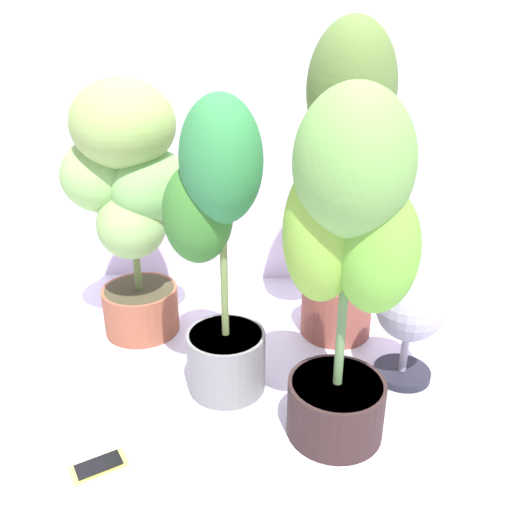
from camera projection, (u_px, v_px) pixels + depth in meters
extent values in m
plane|color=silver|center=(229.00, 405.00, 1.64)|extent=(8.00, 8.00, 0.00)
cube|color=silver|center=(244.00, 31.00, 2.01)|extent=(3.20, 0.01, 2.00)
cylinder|color=#944B3E|center=(336.00, 306.00, 1.97)|extent=(0.25, 0.25, 0.21)
cylinder|color=#3F2B18|center=(338.00, 282.00, 1.93)|extent=(0.23, 0.23, 0.02)
cylinder|color=#61704B|center=(345.00, 178.00, 1.78)|extent=(0.02, 0.02, 0.73)
ellipsoid|color=#527032|center=(351.00, 89.00, 1.66)|extent=(0.39, 0.39, 0.42)
ellipsoid|color=#558335|center=(326.00, 149.00, 1.76)|extent=(0.21, 0.19, 0.32)
cylinder|color=slate|center=(226.00, 360.00, 1.68)|extent=(0.24, 0.24, 0.19)
cylinder|color=#422A18|center=(226.00, 336.00, 1.65)|extent=(0.22, 0.22, 0.02)
cylinder|color=olive|center=(223.00, 241.00, 1.52)|extent=(0.02, 0.02, 0.60)
ellipsoid|color=#2D7B3F|center=(221.00, 160.00, 1.43)|extent=(0.29, 0.30, 0.34)
ellipsoid|color=#327128|center=(198.00, 214.00, 1.51)|extent=(0.26, 0.26, 0.29)
cylinder|color=#2E1E1D|center=(335.00, 407.00, 1.51)|extent=(0.26, 0.26, 0.16)
cylinder|color=#432C22|center=(337.00, 385.00, 1.48)|extent=(0.24, 0.24, 0.02)
cylinder|color=#5A814A|center=(346.00, 268.00, 1.33)|extent=(0.02, 0.02, 0.68)
ellipsoid|color=#689F48|center=(354.00, 163.00, 1.23)|extent=(0.30, 0.31, 0.36)
ellipsoid|color=#78B037|center=(323.00, 232.00, 1.32)|extent=(0.22, 0.22, 0.37)
ellipsoid|color=#67B037|center=(378.00, 251.00, 1.29)|extent=(0.22, 0.20, 0.32)
cylinder|color=brown|center=(141.00, 309.00, 1.99)|extent=(0.27, 0.27, 0.17)
cylinder|color=#3C3623|center=(139.00, 290.00, 1.96)|extent=(0.25, 0.25, 0.02)
cylinder|color=olive|center=(130.00, 200.00, 1.82)|extent=(0.03, 0.03, 0.66)
ellipsoid|color=#87AA53|center=(123.00, 124.00, 1.72)|extent=(0.46, 0.47, 0.28)
ellipsoid|color=#86BB60|center=(103.00, 175.00, 1.81)|extent=(0.33, 0.32, 0.25)
ellipsoid|color=#75B35B|center=(151.00, 187.00, 1.78)|extent=(0.36, 0.36, 0.24)
ellipsoid|color=#82AC5D|center=(132.00, 225.00, 1.79)|extent=(0.27, 0.27, 0.22)
cube|color=#C6D053|center=(99.00, 466.00, 1.42)|extent=(0.16, 0.14, 0.01)
cube|color=black|center=(99.00, 464.00, 1.42)|extent=(0.13, 0.11, 0.00)
cylinder|color=black|center=(402.00, 373.00, 1.76)|extent=(0.18, 0.18, 0.03)
cylinder|color=#9B99AA|center=(404.00, 353.00, 1.73)|extent=(0.02, 0.02, 0.12)
sphere|color=#9B99AA|center=(410.00, 307.00, 1.66)|extent=(0.22, 0.22, 0.21)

